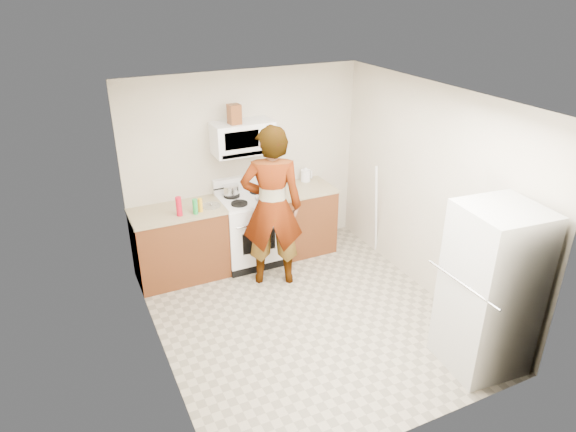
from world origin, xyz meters
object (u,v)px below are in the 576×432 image
gas_range (250,228)px  kettle (306,175)px  person (272,207)px  saucepan (231,190)px  fridge (490,290)px  microwave (243,138)px

gas_range → kettle: 1.09m
person → saucepan: person is taller
saucepan → kettle: bearing=2.0°
kettle → fridge: bearing=-78.3°
gas_range → saucepan: gas_range is taller
fridge → saucepan: (-1.50, 3.03, 0.16)m
fridge → kettle: size_ratio=10.51×
gas_range → kettle: (0.93, 0.21, 0.53)m
gas_range → fridge: size_ratio=0.66×
person → kettle: bearing=-115.7°
microwave → saucepan: bearing=167.7°
gas_range → microwave: size_ratio=1.49×
person → fridge: size_ratio=1.20×
microwave → gas_range: bearing=-90.0°
microwave → kettle: (0.93, 0.08, -0.68)m
fridge → kettle: 3.10m
person → saucepan: size_ratio=9.69×
gas_range → fridge: bearing=-65.2°
person → fridge: bearing=140.4°
microwave → person: (0.08, -0.71, -0.68)m
kettle → saucepan: bearing=-173.5°
person → gas_range: bearing=-60.6°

